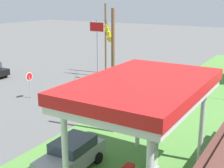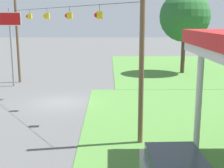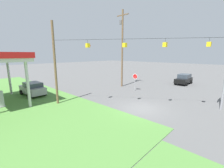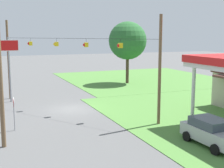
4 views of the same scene
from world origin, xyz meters
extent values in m
plane|color=#565656|center=(0.00, 0.00, 0.00)|extent=(160.00, 160.00, 0.00)
cube|color=silver|center=(12.05, 9.43, 4.76)|extent=(8.27, 5.18, 0.35)
cube|color=red|center=(12.05, 9.43, 5.21)|extent=(8.47, 5.38, 0.55)
cylinder|color=silver|center=(8.51, 7.44, 2.29)|extent=(0.28, 0.28, 4.58)
cylinder|color=silver|center=(15.58, 7.44, 2.29)|extent=(0.28, 0.28, 4.58)
cylinder|color=silver|center=(8.51, 11.42, 2.29)|extent=(0.28, 0.28, 4.58)
cube|color=#512D28|center=(11.46, 13.10, 3.11)|extent=(14.16, 0.70, 0.20)
cube|color=gray|center=(10.63, 9.43, 0.06)|extent=(0.71, 0.56, 0.12)
cube|color=silver|center=(10.63, 9.43, 0.89)|extent=(0.55, 0.40, 1.53)
cube|color=black|center=(10.63, 9.22, 1.19)|extent=(0.39, 0.03, 0.24)
cube|color=#9E9EA3|center=(13.00, 5.62, 0.76)|extent=(4.34, 1.98, 0.84)
cube|color=#333D47|center=(12.75, 5.61, 1.46)|extent=(2.41, 1.77, 0.56)
cylinder|color=black|center=(11.65, 6.52, 0.34)|extent=(0.69, 0.24, 0.68)
cylinder|color=black|center=(11.70, 4.63, 0.34)|extent=(0.69, 0.24, 0.68)
cylinder|color=black|center=(0.33, -14.37, 0.34)|extent=(0.23, 0.68, 0.68)
cylinder|color=#99999E|center=(4.83, -5.69, 1.05)|extent=(0.08, 0.08, 2.10)
cylinder|color=white|center=(4.83, -5.69, 2.10)|extent=(0.80, 0.03, 0.80)
cylinder|color=red|center=(4.83, -5.69, 2.10)|extent=(0.70, 0.03, 0.70)
cylinder|color=gray|center=(-5.74, -5.06, 3.39)|extent=(0.18, 0.18, 6.78)
cube|color=white|center=(-5.64, -5.06, 5.91)|extent=(0.06, 2.01, 1.15)
cube|color=red|center=(-5.64, -5.06, 5.91)|extent=(0.07, 1.89, 1.03)
cylinder|color=brown|center=(-7.47, -5.00, 4.28)|extent=(0.24, 0.24, 8.55)
cylinder|color=brown|center=(7.47, 5.00, 4.28)|extent=(0.24, 0.24, 8.55)
cylinder|color=black|center=(0.00, 0.00, 6.67)|extent=(14.96, 10.02, 0.02)
cylinder|color=black|center=(-4.48, -3.00, 6.50)|extent=(0.02, 0.02, 0.35)
cube|color=yellow|center=(-4.48, -3.00, 6.12)|extent=(0.32, 0.32, 0.40)
sphere|color=red|center=(-4.48, -3.17, 6.12)|extent=(0.28, 0.28, 0.28)
cylinder|color=black|center=(-1.49, -1.00, 6.50)|extent=(0.02, 0.02, 0.35)
cube|color=yellow|center=(-1.49, -1.00, 6.12)|extent=(0.32, 0.32, 0.40)
sphere|color=yellow|center=(-1.49, -1.17, 6.12)|extent=(0.28, 0.28, 0.28)
cylinder|color=black|center=(1.49, 1.00, 6.50)|extent=(0.02, 0.02, 0.35)
cube|color=yellow|center=(1.49, 1.00, 6.12)|extent=(0.32, 0.32, 0.40)
sphere|color=red|center=(1.49, 0.83, 6.12)|extent=(0.28, 0.28, 0.28)
cylinder|color=black|center=(4.48, 3.00, 6.50)|extent=(0.02, 0.02, 0.35)
cube|color=yellow|center=(4.48, 3.00, 6.12)|extent=(0.32, 0.32, 0.40)
sphere|color=red|center=(4.48, 2.83, 6.12)|extent=(0.28, 0.28, 0.28)
camera|label=1|loc=(24.96, 15.46, 9.17)|focal=50.00mm
camera|label=2|loc=(21.74, 3.49, 5.93)|focal=50.00mm
camera|label=3|loc=(-7.52, 12.25, 5.30)|focal=24.00mm
camera|label=4|loc=(28.14, -7.56, 7.03)|focal=50.00mm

